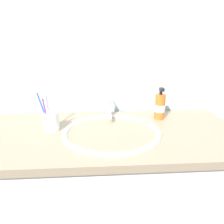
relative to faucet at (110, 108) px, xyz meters
name	(u,v)px	position (x,y,z in m)	size (l,w,h in m)	color
tiled_wall_back	(107,54)	(0.00, 0.13, 0.28)	(2.43, 0.04, 2.40)	silver
vanity_counter	(111,206)	(0.00, -0.20, -0.48)	(1.23, 0.59, 0.87)	silver
sink_basin	(112,140)	(0.00, -0.21, -0.09)	(0.46, 0.46, 0.12)	white
faucet	(110,108)	(0.00, 0.00, 0.00)	(0.02, 0.17, 0.12)	silver
toothbrush_cup	(51,121)	(-0.29, -0.16, -0.01)	(0.08, 0.08, 0.09)	white
toothbrush_white	(48,105)	(-0.31, -0.12, 0.06)	(0.03, 0.06, 0.19)	white
toothbrush_blue	(42,106)	(-0.32, -0.16, 0.07)	(0.06, 0.02, 0.20)	blue
toothbrush_purple	(45,110)	(-0.30, -0.19, 0.06)	(0.03, 0.02, 0.18)	purple
soap_dispenser	(160,106)	(0.27, -0.04, 0.02)	(0.06, 0.06, 0.17)	orange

